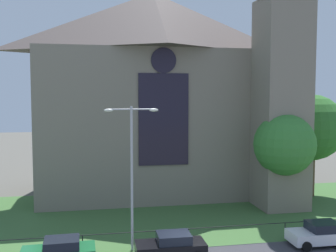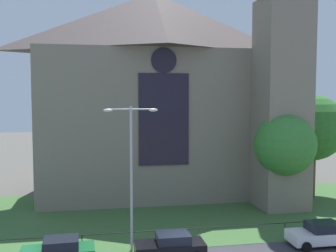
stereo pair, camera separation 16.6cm
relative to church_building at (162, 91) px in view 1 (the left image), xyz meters
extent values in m
plane|color=#56544C|center=(-1.34, -7.33, -10.27)|extent=(160.00, 160.00, 0.00)
cube|color=#3D6633|center=(-1.34, -9.33, -10.27)|extent=(120.00, 20.00, 0.01)
cube|color=gray|center=(-0.77, 0.63, -3.27)|extent=(22.00, 12.00, 14.00)
pyramid|color=#594C47|center=(-0.77, 0.63, 6.73)|extent=(22.00, 12.00, 6.00)
cube|color=black|center=(-0.77, -5.42, -2.57)|extent=(4.40, 0.16, 8.00)
cylinder|color=black|center=(-0.77, -5.42, 2.53)|extent=(2.20, 0.15, 2.20)
cube|color=gray|center=(9.23, -7.37, -1.27)|extent=(4.00, 4.00, 18.00)
cylinder|color=black|center=(-0.77, -14.83, -9.17)|extent=(27.14, 0.05, 0.05)
cylinder|color=black|center=(-7.56, -14.83, -9.72)|extent=(0.06, 0.07, 1.10)
cylinder|color=black|center=(-0.77, -14.83, -9.72)|extent=(0.06, 0.07, 1.10)
cylinder|color=black|center=(6.01, -14.83, -9.72)|extent=(0.06, 0.07, 1.10)
cylinder|color=#4C3823|center=(8.83, -8.91, -8.38)|extent=(0.92, 0.92, 3.78)
sphere|color=#387F33|center=(8.83, -8.91, -4.57)|extent=(5.15, 5.15, 5.15)
cylinder|color=brown|center=(13.91, -4.25, -8.11)|extent=(0.94, 0.94, 4.32)
sphere|color=#2D6B28|center=(13.91, -4.25, -3.56)|extent=(6.38, 6.38, 6.38)
cylinder|color=#B2B2B7|center=(-4.47, -14.93, -5.71)|extent=(0.16, 0.16, 9.13)
cylinder|color=#B2B2B7|center=(-5.17, -14.93, -1.35)|extent=(1.40, 0.10, 0.10)
cylinder|color=#B2B2B7|center=(-3.77, -14.93, -1.35)|extent=(1.40, 0.10, 0.10)
ellipsoid|color=white|center=(-5.87, -14.93, -1.40)|extent=(0.57, 0.26, 0.20)
ellipsoid|color=white|center=(-3.07, -14.93, -1.40)|extent=(0.57, 0.26, 0.20)
cube|color=black|center=(-8.69, -16.34, -9.04)|extent=(2.05, 1.66, 0.55)
cylinder|color=black|center=(-7.44, -15.40, -9.95)|extent=(0.65, 0.24, 0.64)
cube|color=black|center=(-2.33, -16.62, -9.66)|extent=(4.22, 1.86, 0.70)
cube|color=black|center=(-2.13, -16.62, -9.04)|extent=(2.02, 1.63, 0.55)
cylinder|color=black|center=(-3.78, -15.70, -9.95)|extent=(0.64, 0.23, 0.64)
cylinder|color=black|center=(-0.85, -15.74, -9.95)|extent=(0.64, 0.23, 0.64)
cube|color=silver|center=(7.75, -16.36, -9.66)|extent=(4.23, 1.87, 0.70)
cube|color=black|center=(7.95, -16.36, -9.04)|extent=(2.03, 1.63, 0.55)
cylinder|color=black|center=(6.27, -17.23, -9.95)|extent=(0.64, 0.23, 0.64)
cylinder|color=black|center=(6.29, -15.43, -9.95)|extent=(0.64, 0.23, 0.64)
cylinder|color=black|center=(9.23, -15.48, -9.95)|extent=(0.64, 0.23, 0.64)
camera|label=1|loc=(-6.80, -39.75, -0.51)|focal=42.96mm
camera|label=2|loc=(-6.63, -39.78, -0.51)|focal=42.96mm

